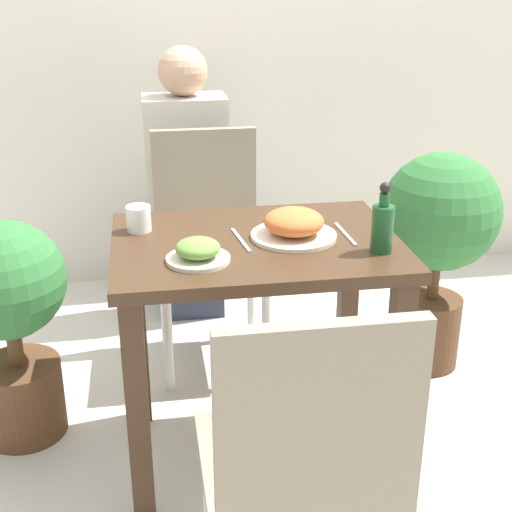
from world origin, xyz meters
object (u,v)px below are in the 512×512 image
at_px(person_figure, 187,188).
at_px(potted_plant_left, 10,313).
at_px(chair_far, 209,236).
at_px(food_plate, 294,225).
at_px(sauce_bottle, 383,225).
at_px(potted_plant_right, 439,232).
at_px(side_plate, 198,252).
at_px(chair_near, 305,463).
at_px(drink_cup, 139,219).

bearing_deg(person_figure, potted_plant_left, -127.21).
xyz_separation_m(chair_far, food_plate, (0.19, -0.66, 0.27)).
relative_size(sauce_bottle, potted_plant_right, 0.23).
xyz_separation_m(side_plate, potted_plant_right, (0.93, 0.58, -0.21)).
bearing_deg(potted_plant_right, potted_plant_left, -172.01).
bearing_deg(food_plate, person_figure, 102.77).
xyz_separation_m(chair_near, food_plate, (0.12, 0.70, 0.27)).
bearing_deg(person_figure, chair_near, -86.10).
bearing_deg(chair_near, potted_plant_right, -123.80).
distance_m(side_plate, potted_plant_left, 0.75).
relative_size(side_plate, potted_plant_left, 0.23).
xyz_separation_m(drink_cup, sauce_bottle, (0.65, -0.27, 0.04)).
bearing_deg(side_plate, sauce_bottle, -1.13).
relative_size(side_plate, person_figure, 0.15).
bearing_deg(drink_cup, food_plate, -15.88).
height_order(chair_near, drink_cup, chair_near).
xyz_separation_m(food_plate, sauce_bottle, (0.21, -0.14, 0.04)).
distance_m(side_plate, person_figure, 1.20).
height_order(side_plate, potted_plant_left, side_plate).
bearing_deg(person_figure, sauce_bottle, -69.24).
bearing_deg(potted_plant_right, side_plate, -148.28).
relative_size(chair_far, side_plate, 5.22).
bearing_deg(potted_plant_left, food_plate, -14.96).
height_order(potted_plant_right, person_figure, person_figure).
height_order(sauce_bottle, potted_plant_left, sauce_bottle).
xyz_separation_m(sauce_bottle, potted_plant_left, (-1.08, 0.37, -0.37)).
bearing_deg(chair_near, food_plate, -99.63).
distance_m(drink_cup, potted_plant_right, 1.15).
bearing_deg(sauce_bottle, potted_plant_left, 160.80).
relative_size(food_plate, potted_plant_left, 0.33).
relative_size(potted_plant_left, person_figure, 0.64).
height_order(chair_far, food_plate, chair_far).
bearing_deg(potted_plant_right, food_plate, -145.62).
height_order(drink_cup, potted_plant_right, potted_plant_right).
distance_m(chair_far, side_plate, 0.85).
xyz_separation_m(chair_far, potted_plant_left, (-0.67, -0.43, -0.06)).
bearing_deg(person_figure, chair_far, -82.33).
bearing_deg(side_plate, drink_cup, 120.40).
height_order(drink_cup, sauce_bottle, sauce_bottle).
xyz_separation_m(sauce_bottle, potted_plant_right, (0.43, 0.59, -0.26)).
bearing_deg(side_plate, food_plate, 25.15).
relative_size(drink_cup, person_figure, 0.07).
bearing_deg(food_plate, chair_far, 105.65).
bearing_deg(potted_plant_left, sauce_bottle, -19.20).
bearing_deg(person_figure, drink_cup, -102.23).
bearing_deg(chair_far, person_figure, 97.67).
bearing_deg(sauce_bottle, chair_near, -120.99).
distance_m(potted_plant_right, person_figure, 1.07).
bearing_deg(sauce_bottle, food_plate, 146.09).
xyz_separation_m(chair_far, drink_cup, (-0.25, -0.54, 0.27)).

